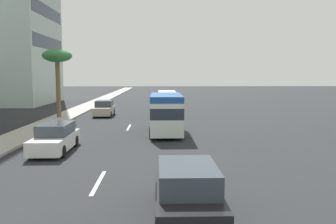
# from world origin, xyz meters

# --- Properties ---
(ground_plane) EXTENTS (198.00, 198.00, 0.00)m
(ground_plane) POSITION_xyz_m (31.50, 0.00, 0.00)
(ground_plane) COLOR #26282B
(sidewalk_right) EXTENTS (162.00, 2.66, 0.15)m
(sidewalk_right) POSITION_xyz_m (31.50, 7.17, 0.07)
(sidewalk_right) COLOR #B2ADA3
(sidewalk_right) RESTS_ON ground_plane
(lane_stripe_mid) EXTENTS (3.20, 0.16, 0.01)m
(lane_stripe_mid) POSITION_xyz_m (11.57, 0.00, 0.01)
(lane_stripe_mid) COLOR silver
(lane_stripe_mid) RESTS_ON ground_plane
(lane_stripe_far) EXTENTS (3.20, 0.16, 0.01)m
(lane_stripe_far) POSITION_xyz_m (26.33, 0.00, 0.01)
(lane_stripe_far) COLOR silver
(lane_stripe_far) RESTS_ON ground_plane
(car_second) EXTENTS (4.68, 1.83, 1.57)m
(car_second) POSITION_xyz_m (17.45, 3.40, 0.75)
(car_second) COLOR white
(car_second) RESTS_ON ground_plane
(minibus_third) EXTENTS (6.06, 2.35, 2.90)m
(minibus_third) POSITION_xyz_m (23.03, -2.99, 1.59)
(minibus_third) COLOR silver
(minibus_third) RESTS_ON ground_plane
(car_fourth) EXTENTS (4.11, 1.87, 1.63)m
(car_fourth) POSITION_xyz_m (34.55, 3.27, 0.77)
(car_fourth) COLOR beige
(car_fourth) RESTS_ON ground_plane
(car_fifth) EXTENTS (4.72, 1.91, 1.68)m
(car_fifth) POSITION_xyz_m (8.01, -3.28, 0.79)
(car_fifth) COLOR black
(car_fifth) RESTS_ON ground_plane
(car_sixth) EXTENTS (4.02, 1.82, 1.64)m
(car_sixth) POSITION_xyz_m (32.42, -3.03, 0.77)
(car_sixth) COLOR #A51E1E
(car_sixth) RESTS_ON ground_plane
(van_seventh) EXTENTS (5.35, 2.18, 2.36)m
(van_seventh) POSITION_xyz_m (39.59, -3.48, 1.36)
(van_seventh) COLOR white
(van_seventh) RESTS_ON ground_plane
(palm_tree) EXTENTS (2.84, 2.84, 6.67)m
(palm_tree) POSITION_xyz_m (32.43, 7.40, 5.89)
(palm_tree) COLOR brown
(palm_tree) RESTS_ON sidewalk_right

